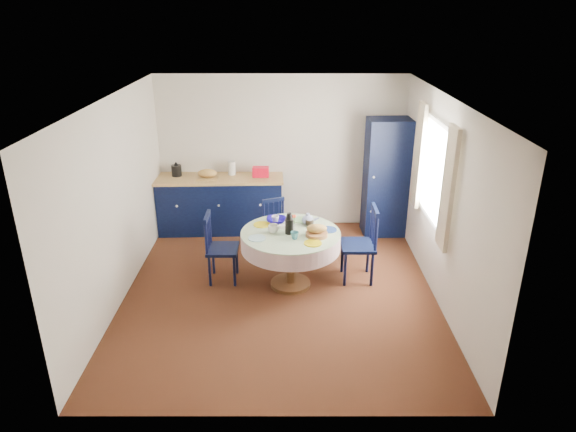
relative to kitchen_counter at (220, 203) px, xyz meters
name	(u,v)px	position (x,y,z in m)	size (l,w,h in m)	color
floor	(280,290)	(1.00, -1.96, -0.47)	(4.50, 4.50, 0.00)	black
ceiling	(279,99)	(1.00, -1.96, 2.03)	(4.50, 4.50, 0.00)	white
wall_back	(281,152)	(1.00, 0.29, 0.78)	(4.00, 0.02, 2.50)	beige
wall_left	(117,201)	(-1.00, -1.96, 0.78)	(0.02, 4.50, 2.50)	beige
wall_right	(442,201)	(3.00, -1.96, 0.78)	(0.02, 4.50, 2.50)	beige
window	(434,173)	(2.95, -1.66, 1.05)	(0.10, 1.74, 1.45)	white
kitchen_counter	(220,203)	(0.00, 0.00, 0.00)	(2.08, 0.72, 1.16)	black
pantry_cabinet	(386,178)	(2.66, -0.11, 0.47)	(0.68, 0.50, 1.89)	black
dining_table	(291,241)	(1.15, -1.84, 0.18)	(1.29, 1.29, 1.06)	#593119
chair_left	(220,247)	(0.19, -1.68, 0.01)	(0.41, 0.43, 0.96)	black
chair_far	(277,228)	(0.94, -0.90, -0.04)	(0.49, 0.48, 0.85)	black
chair_right	(361,244)	(2.09, -1.66, 0.06)	(0.45, 0.47, 1.05)	black
mug_a	(273,229)	(0.92, -1.85, 0.36)	(0.14, 0.14, 0.11)	silver
mug_b	(295,235)	(1.19, -2.04, 0.35)	(0.10, 0.10, 0.10)	#306C78
mug_c	(309,223)	(1.39, -1.63, 0.35)	(0.12, 0.12, 0.09)	black
mug_d	(275,219)	(0.94, -1.52, 0.35)	(0.10, 0.10, 0.09)	silver
cobalt_bowl	(276,220)	(0.95, -1.52, 0.34)	(0.27, 0.27, 0.07)	#12097F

